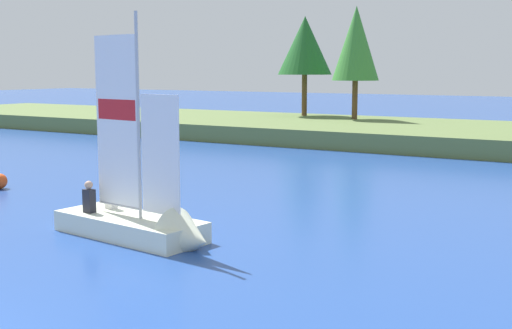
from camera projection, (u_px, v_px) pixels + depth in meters
The scene contains 4 objects.
shore_bank at pixel (447, 135), 35.65m from camera, with size 80.00×11.79×0.94m, color #5B703D.
shoreline_tree_left at pixel (305, 46), 43.39m from camera, with size 3.56×3.56×6.51m.
shoreline_tree_midleft at pixel (356, 44), 40.31m from camera, with size 2.87×2.87×6.89m.
sailboat at pixel (149, 224), 15.46m from camera, with size 4.60×1.94×5.71m.
Camera 1 is at (9.22, -4.02, 3.99)m, focal length 46.39 mm.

